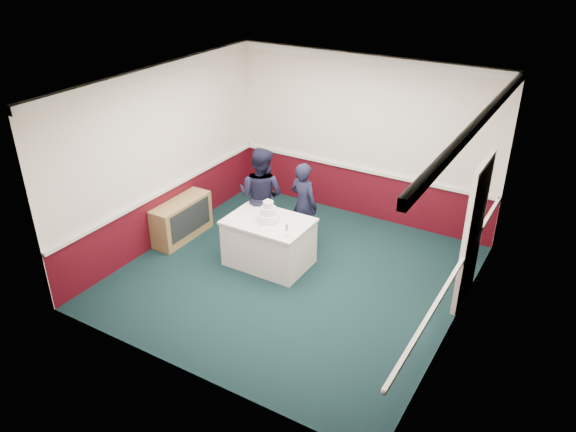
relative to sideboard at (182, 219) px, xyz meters
The scene contains 9 objects.
ground 2.31m from the sideboard, ahead, with size 5.00×5.00×0.00m, color #13292E.
room_shell 2.91m from the sideboard, 12.67° to the left, with size 5.00×5.00×3.00m.
sideboard is the anchor object (origin of this frame).
cake_table 1.77m from the sideboard, ahead, with size 1.32×0.92×0.79m.
wedding_cake 1.85m from the sideboard, ahead, with size 0.35×0.35×0.36m.
cake_knife 1.80m from the sideboard, ahead, with size 0.01×0.22×0.01m, color silver.
champagne_flute 2.35m from the sideboard, ahead, with size 0.05×0.05×0.21m.
person_man 1.48m from the sideboard, 27.11° to the left, with size 0.83×0.64×1.70m, color black.
person_woman 2.16m from the sideboard, 24.58° to the left, with size 0.55×0.36×1.50m, color black.
Camera 1 is at (3.72, -6.39, 4.92)m, focal length 35.00 mm.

